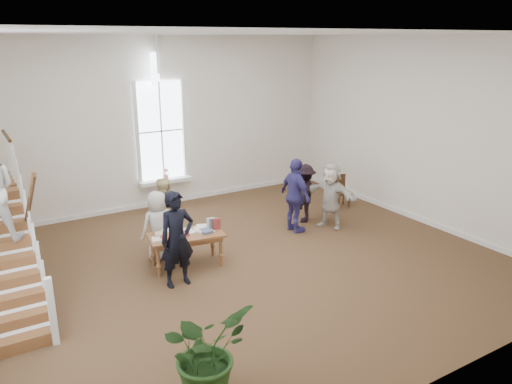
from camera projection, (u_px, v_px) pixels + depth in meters
ground at (246, 263)px, 10.22m from camera, size 10.00×10.00×0.00m
room_shell at (165, 191)px, 13.69m from camera, size 10.49×10.00×10.00m
library_table at (186, 238)px, 9.95m from camera, size 1.56×0.94×0.75m
police_officer at (177, 239)px, 9.09m from camera, size 0.68×0.46×1.82m
elderly_woman at (158, 226)px, 10.22m from camera, size 0.76×0.53×1.47m
person_yellow at (163, 214)px, 10.75m from camera, size 0.86×0.72×1.59m
woman_cluster_a at (296, 196)px, 11.66m from camera, size 0.44×1.04×1.78m
woman_cluster_b at (304, 193)px, 12.37m from camera, size 1.04×1.07×1.47m
woman_cluster_c at (331, 195)px, 11.96m from camera, size 0.98×1.55×1.60m
floor_plant at (206, 352)px, 6.32m from camera, size 1.39×1.31×1.24m
side_chair at (340, 189)px, 13.52m from camera, size 0.45×0.45×0.88m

